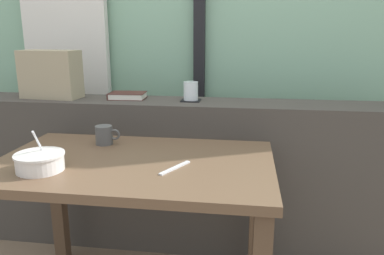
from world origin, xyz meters
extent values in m
cube|color=silver|center=(-0.80, 0.99, 1.25)|extent=(0.56, 0.06, 2.50)
cube|color=black|center=(0.07, 1.02, 1.30)|extent=(0.07, 0.05, 2.60)
cube|color=#423D38|center=(0.00, 0.55, 0.41)|extent=(2.80, 0.30, 0.82)
cube|color=brown|center=(-0.55, 0.26, 0.33)|extent=(0.06, 0.06, 0.65)
cube|color=brown|center=(0.44, 0.26, 0.33)|extent=(0.06, 0.06, 0.65)
cube|color=brown|center=(-0.05, -0.02, 0.67)|extent=(1.10, 0.68, 0.03)
cube|color=black|center=(0.09, 0.56, 0.83)|extent=(0.10, 0.10, 0.00)
cylinder|color=white|center=(0.09, 0.56, 0.88)|extent=(0.08, 0.08, 0.10)
cylinder|color=gold|center=(0.09, 0.56, 0.87)|extent=(0.07, 0.07, 0.07)
cube|color=#47231E|center=(-0.26, 0.58, 0.83)|extent=(0.20, 0.14, 0.00)
cube|color=silver|center=(-0.26, 0.58, 0.84)|extent=(0.19, 0.14, 0.03)
cube|color=#47231E|center=(-0.26, 0.58, 0.86)|extent=(0.20, 0.14, 0.00)
cube|color=#47231E|center=(-0.36, 0.58, 0.84)|extent=(0.01, 0.13, 0.03)
cube|color=tan|center=(-0.69, 0.55, 0.95)|extent=(0.33, 0.17, 0.26)
cylinder|color=silver|center=(-0.36, -0.18, 0.72)|extent=(0.17, 0.17, 0.06)
cylinder|color=silver|center=(-0.36, -0.18, 0.75)|extent=(0.18, 0.18, 0.01)
cylinder|color=tan|center=(-0.36, -0.18, 0.72)|extent=(0.15, 0.15, 0.05)
cylinder|color=silver|center=(-0.37, -0.15, 0.78)|extent=(0.03, 0.11, 0.14)
ellipsoid|color=silver|center=(-0.37, -0.13, 0.73)|extent=(0.03, 0.05, 0.01)
cube|color=silver|center=(0.12, -0.09, 0.69)|extent=(0.09, 0.16, 0.01)
cylinder|color=#4C4C4C|center=(-0.25, 0.17, 0.73)|extent=(0.08, 0.08, 0.08)
torus|color=#4C4C4C|center=(-0.20, 0.17, 0.74)|extent=(0.05, 0.01, 0.05)
camera|label=1|loc=(0.37, -1.39, 1.18)|focal=35.23mm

